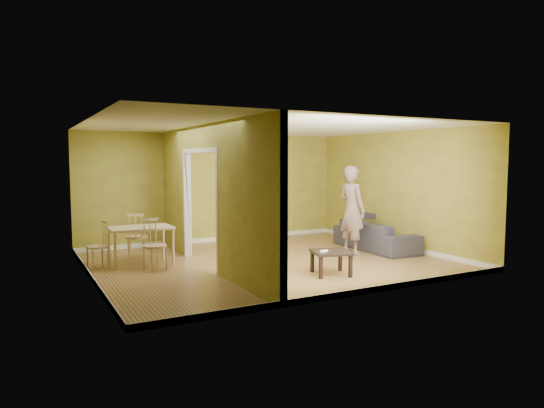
% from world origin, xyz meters
% --- Properties ---
extents(room_shell, '(6.50, 6.50, 6.50)m').
position_xyz_m(room_shell, '(0.00, 0.00, 1.30)').
color(room_shell, tan).
rests_on(room_shell, ground).
extents(partition, '(0.22, 5.50, 2.60)m').
position_xyz_m(partition, '(-1.20, 0.00, 1.30)').
color(partition, gold).
rests_on(partition, ground).
extents(wall_speaker, '(0.10, 0.10, 0.10)m').
position_xyz_m(wall_speaker, '(1.50, 2.69, 1.90)').
color(wall_speaker, black).
rests_on(wall_speaker, room_shell).
extents(sofa, '(2.19, 1.03, 0.82)m').
position_xyz_m(sofa, '(2.70, 0.03, 0.41)').
color(sofa, '#313133').
rests_on(sofa, ground).
extents(person, '(0.84, 0.68, 2.18)m').
position_xyz_m(person, '(1.92, -0.14, 1.09)').
color(person, slate).
rests_on(person, ground).
extents(bookshelf, '(0.74, 0.33, 1.77)m').
position_xyz_m(bookshelf, '(1.19, 2.60, 0.88)').
color(bookshelf, white).
rests_on(bookshelf, ground).
extents(paper_box_teal, '(0.41, 0.26, 0.21)m').
position_xyz_m(paper_box_teal, '(1.12, 2.56, 0.82)').
color(paper_box_teal, '#1F5F48').
rests_on(paper_box_teal, bookshelf).
extents(paper_box_navy_b, '(0.43, 0.28, 0.22)m').
position_xyz_m(paper_box_navy_b, '(1.15, 2.56, 1.18)').
color(paper_box_navy_b, navy).
rests_on(paper_box_navy_b, bookshelf).
extents(paper_box_navy_c, '(0.45, 0.29, 0.23)m').
position_xyz_m(paper_box_navy_c, '(1.17, 2.56, 1.41)').
color(paper_box_navy_c, navy).
rests_on(paper_box_navy_c, bookshelf).
extents(coffee_table, '(0.62, 0.62, 0.41)m').
position_xyz_m(coffee_table, '(0.44, -1.49, 0.35)').
color(coffee_table, black).
rests_on(coffee_table, ground).
extents(game_controller, '(0.15, 0.04, 0.03)m').
position_xyz_m(game_controller, '(0.30, -1.48, 0.43)').
color(game_controller, white).
rests_on(game_controller, coffee_table).
extents(dining_table, '(1.14, 0.76, 0.72)m').
position_xyz_m(dining_table, '(-2.23, 0.91, 0.64)').
color(dining_table, beige).
rests_on(dining_table, ground).
extents(chair_left, '(0.48, 0.48, 0.87)m').
position_xyz_m(chair_left, '(-3.02, 0.86, 0.44)').
color(chair_left, tan).
rests_on(chair_left, ground).
extents(chair_near, '(0.51, 0.51, 0.92)m').
position_xyz_m(chair_near, '(-2.12, 0.30, 0.46)').
color(chair_near, tan).
rests_on(chair_near, ground).
extents(chair_far, '(0.53, 0.53, 0.92)m').
position_xyz_m(chair_far, '(-2.17, 1.53, 0.46)').
color(chair_far, tan).
rests_on(chair_far, ground).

